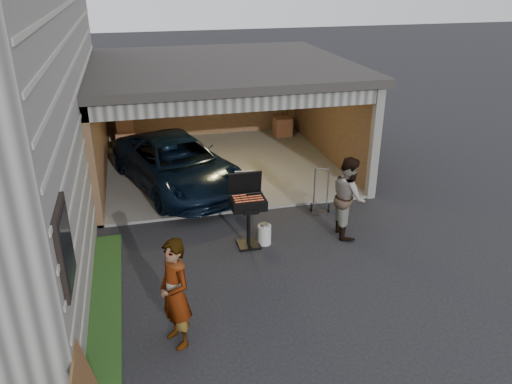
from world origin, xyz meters
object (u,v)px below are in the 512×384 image
propane_tank (264,235)px  hand_truck (320,204)px  woman (175,294)px  man (348,197)px  bbq_grill (248,205)px  minivan (177,166)px

propane_tank → hand_truck: hand_truck is taller
woman → man: size_ratio=1.02×
man → bbq_grill: bearing=96.7°
bbq_grill → propane_tank: 0.76m
man → bbq_grill: size_ratio=1.14×
minivan → woman: size_ratio=2.60×
hand_truck → bbq_grill: bearing=-128.5°
minivan → bbq_grill: 3.35m
minivan → bbq_grill: size_ratio=3.01×
minivan → bbq_grill: bearing=-88.9°
woman → hand_truck: woman is taller
hand_truck → man: bearing=-57.8°
bbq_grill → propane_tank: bbq_grill is taller
bbq_grill → minivan: bearing=108.8°
minivan → propane_tank: bearing=-83.8°
minivan → hand_truck: 3.70m
man → bbq_grill: 2.10m
man → propane_tank: size_ratio=4.16×
minivan → hand_truck: minivan is taller
bbq_grill → hand_truck: size_ratio=1.39×
woman → propane_tank: 3.28m
man → propane_tank: man is taller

